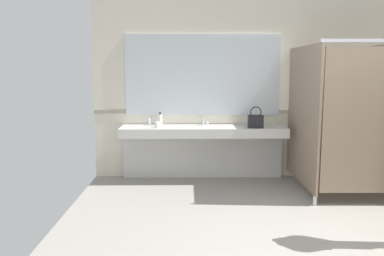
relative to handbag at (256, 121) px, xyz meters
name	(u,v)px	position (x,y,z in m)	size (l,w,h in m)	color
ground_plane	(371,256)	(0.73, -2.32, -1.01)	(6.44, 6.08, 0.10)	gray
wall_back	(297,89)	(0.73, 0.48, 0.45)	(6.44, 0.12, 2.81)	beige
wall_back_tile_band	(297,111)	(0.73, 0.42, 0.09)	(6.44, 0.01, 0.06)	#9E937F
vanity_counter	(203,141)	(-0.77, 0.22, -0.34)	(2.51, 0.54, 0.96)	silver
mirror_panel	(203,75)	(-0.77, 0.41, 0.67)	(2.41, 0.02, 1.25)	silver
handbag	(256,121)	(0.00, 0.00, 0.00)	(0.22, 0.10, 0.32)	black
soap_dispenser	(160,120)	(-1.44, 0.30, -0.02)	(0.07, 0.07, 0.21)	white
paper_cup	(157,125)	(-1.46, 0.04, -0.07)	(0.07, 0.07, 0.09)	white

